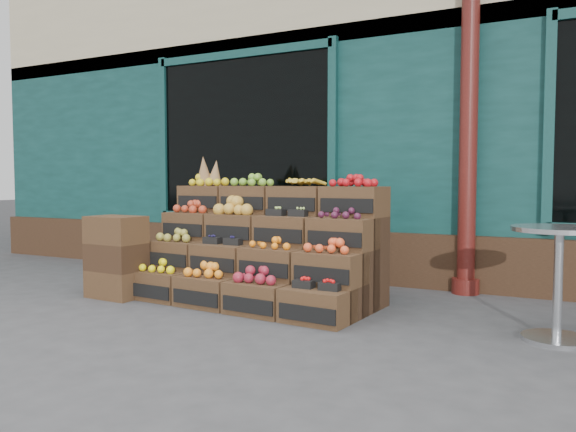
% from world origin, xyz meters
% --- Properties ---
extents(ground, '(60.00, 60.00, 0.00)m').
position_xyz_m(ground, '(0.00, 0.00, 0.00)').
color(ground, '#3B3B3E').
rests_on(ground, ground).
extents(shop_facade, '(12.00, 6.24, 4.80)m').
position_xyz_m(shop_facade, '(0.00, 5.11, 2.40)').
color(shop_facade, '#103836').
rests_on(shop_facade, ground).
extents(crate_display, '(2.40, 1.31, 1.45)m').
position_xyz_m(crate_display, '(-0.55, 0.79, 0.45)').
color(crate_display, '#432C1A').
rests_on(crate_display, ground).
extents(spare_crates, '(0.57, 0.41, 0.82)m').
position_xyz_m(spare_crates, '(-1.92, 0.26, 0.41)').
color(spare_crates, '#432C1A').
rests_on(spare_crates, ground).
extents(bistro_table, '(0.67, 0.67, 0.85)m').
position_xyz_m(bistro_table, '(2.10, 0.54, 0.53)').
color(bistro_table, '#ADAEB3').
rests_on(bistro_table, ground).
extents(shopkeeper, '(0.85, 0.62, 2.18)m').
position_xyz_m(shopkeeper, '(-1.15, 2.74, 1.09)').
color(shopkeeper, '#1A5E31').
rests_on(shopkeeper, ground).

